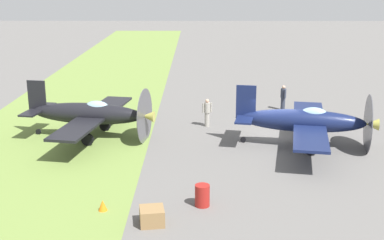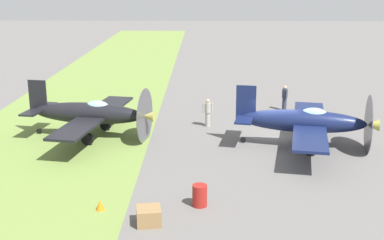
% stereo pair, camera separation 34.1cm
% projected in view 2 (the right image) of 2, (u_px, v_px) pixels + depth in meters
% --- Properties ---
extents(ground_plane, '(160.00, 160.00, 0.00)m').
position_uv_depth(ground_plane, '(272.00, 141.00, 28.87)').
color(ground_plane, '#605E5B').
extents(grass_verge, '(120.00, 11.00, 0.01)m').
position_uv_depth(grass_verge, '(54.00, 139.00, 29.13)').
color(grass_verge, olive).
rests_on(grass_verge, ground).
extents(airplane_lead, '(9.62, 7.67, 3.40)m').
position_uv_depth(airplane_lead, '(305.00, 121.00, 27.48)').
color(airplane_lead, '#141E47').
rests_on(airplane_lead, ground).
extents(airplane_wingman, '(9.51, 7.58, 3.37)m').
position_uv_depth(airplane_wingman, '(91.00, 113.00, 29.14)').
color(airplane_wingman, black).
rests_on(airplane_wingman, ground).
extents(ground_crew_chief, '(0.38, 0.62, 1.73)m').
position_uv_depth(ground_crew_chief, '(208.00, 112.00, 31.37)').
color(ground_crew_chief, '#9E998E').
rests_on(ground_crew_chief, ground).
extents(ground_crew_mechanic, '(0.62, 0.38, 1.73)m').
position_uv_depth(ground_crew_mechanic, '(285.00, 97.00, 35.15)').
color(ground_crew_mechanic, '#2D3342').
rests_on(ground_crew_mechanic, ground).
extents(fuel_drum, '(0.60, 0.60, 0.90)m').
position_uv_depth(fuel_drum, '(200.00, 196.00, 20.55)').
color(fuel_drum, maroon).
rests_on(fuel_drum, ground).
extents(supply_crate, '(1.03, 1.03, 0.64)m').
position_uv_depth(supply_crate, '(149.00, 216.00, 19.09)').
color(supply_crate, olive).
rests_on(supply_crate, ground).
extents(runway_marker_cone, '(0.36, 0.36, 0.44)m').
position_uv_depth(runway_marker_cone, '(100.00, 205.00, 20.24)').
color(runway_marker_cone, orange).
rests_on(runway_marker_cone, ground).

